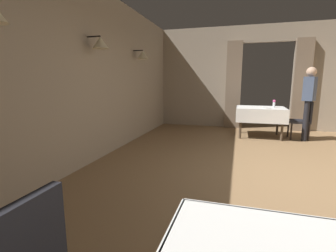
% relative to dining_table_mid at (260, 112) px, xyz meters
% --- Properties ---
extents(ground, '(10.08, 10.08, 0.00)m').
position_rel_dining_table_mid_xyz_m(ground, '(0.20, -2.96, -0.64)').
color(ground, olive).
extents(wall_left, '(0.49, 8.40, 3.00)m').
position_rel_dining_table_mid_xyz_m(wall_left, '(-3.00, -2.96, 0.87)').
color(wall_left, gray).
rests_on(wall_left, ground).
extents(wall_back, '(6.40, 0.27, 3.00)m').
position_rel_dining_table_mid_xyz_m(wall_back, '(0.20, 1.22, 0.88)').
color(wall_back, gray).
rests_on(wall_back, ground).
extents(dining_table_mid, '(1.18, 0.97, 0.75)m').
position_rel_dining_table_mid_xyz_m(dining_table_mid, '(0.00, 0.00, 0.00)').
color(dining_table_mid, '#4C3D2D').
rests_on(dining_table_mid, ground).
extents(chair_mid_right, '(0.44, 0.44, 0.93)m').
position_rel_dining_table_mid_xyz_m(chair_mid_right, '(0.98, -0.02, -0.12)').
color(chair_mid_right, black).
rests_on(chair_mid_right, ground).
extents(flower_vase_mid, '(0.07, 0.07, 0.20)m').
position_rel_dining_table_mid_xyz_m(flower_vase_mid, '(0.31, 0.06, 0.22)').
color(flower_vase_mid, silver).
rests_on(flower_vase_mid, dining_table_mid).
extents(plate_mid_b, '(0.21, 0.21, 0.01)m').
position_rel_dining_table_mid_xyz_m(plate_mid_b, '(0.10, -0.27, 0.12)').
color(plate_mid_b, white).
rests_on(plate_mid_b, dining_table_mid).
extents(person_waiter_by_doorway, '(0.36, 0.42, 1.72)m').
position_rel_dining_table_mid_xyz_m(person_waiter_by_doorway, '(1.03, -0.15, 0.39)').
color(person_waiter_by_doorway, black).
rests_on(person_waiter_by_doorway, ground).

